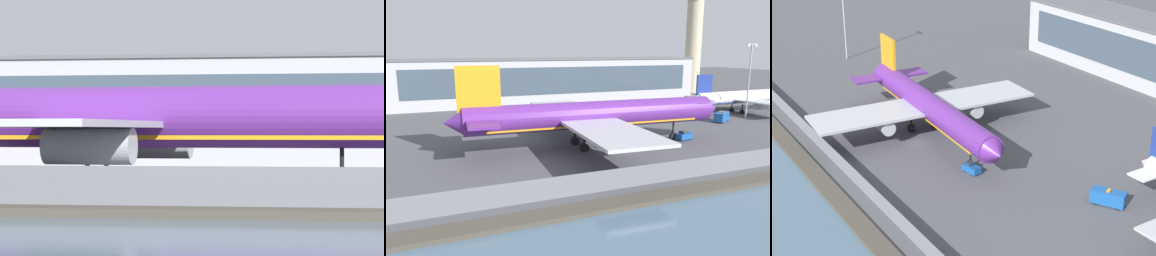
% 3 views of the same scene
% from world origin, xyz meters
% --- Properties ---
extents(ground_plane, '(500.00, 500.00, 0.00)m').
position_xyz_m(ground_plane, '(0.00, 0.00, 0.00)').
color(ground_plane, '#4C4C51').
extents(shoreline_seawall, '(320.00, 3.00, 0.50)m').
position_xyz_m(shoreline_seawall, '(0.00, -20.50, 0.25)').
color(shoreline_seawall, '#474238').
rests_on(shoreline_seawall, ground).
extents(perimeter_fence, '(280.00, 0.10, 2.63)m').
position_xyz_m(perimeter_fence, '(0.00, -16.00, 1.32)').
color(perimeter_fence, slate).
rests_on(perimeter_fence, ground).
extents(cargo_jet_purple, '(50.91, 43.79, 14.59)m').
position_xyz_m(cargo_jet_purple, '(-2.90, 4.00, 5.57)').
color(cargo_jet_purple, '#602889').
rests_on(cargo_jet_purple, ground).
extents(baggage_tug, '(3.42, 2.11, 1.80)m').
position_xyz_m(baggage_tug, '(15.53, 2.01, 0.81)').
color(baggage_tug, '#19519E').
rests_on(baggage_tug, ground).
extents(terminal_building, '(101.10, 15.21, 14.26)m').
position_xyz_m(terminal_building, '(10.02, 63.21, 7.14)').
color(terminal_building, '#B2B2B7').
rests_on(terminal_building, ground).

